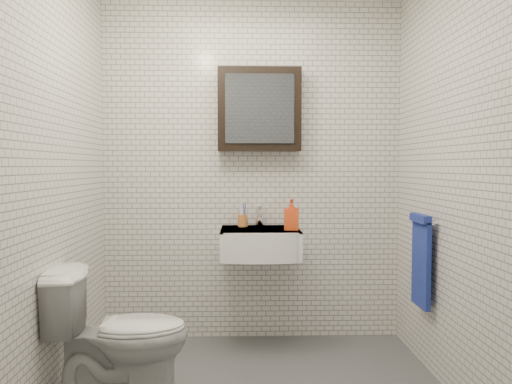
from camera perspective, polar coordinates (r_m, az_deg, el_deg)
room_shell at (r=2.72m, az=0.04°, el=6.68°), size 2.22×2.02×2.51m
washbasin at (r=3.49m, az=0.50°, el=-5.83°), size 0.55×0.50×0.20m
faucet at (r=3.66m, az=0.38°, el=-2.86°), size 0.06×0.20×0.15m
mirror_cabinet at (r=3.66m, az=0.39°, el=9.39°), size 0.60×0.15×0.60m
towel_rail at (r=3.31m, az=18.35°, el=-7.02°), size 0.09×0.30×0.58m
toothbrush_cup at (r=3.64m, az=-1.54°, el=-3.22°), size 0.08×0.08×0.19m
soap_bottle at (r=3.45m, az=4.09°, el=-2.57°), size 0.11×0.11×0.22m
toilet at (r=2.92m, az=-15.28°, el=-15.46°), size 0.77×0.48×0.75m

